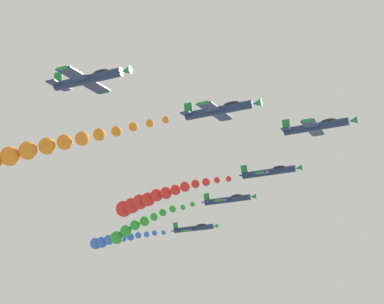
% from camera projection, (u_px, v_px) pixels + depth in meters
% --- Properties ---
extents(airplane_lead, '(9.43, 10.35, 3.00)m').
position_uv_depth(airplane_lead, '(317.00, 126.00, 78.54)').
color(airplane_lead, navy).
extents(airplane_left_inner, '(9.14, 10.35, 3.53)m').
position_uv_depth(airplane_left_inner, '(270.00, 172.00, 93.36)').
color(airplane_left_inner, navy).
extents(smoke_trail_left_inner, '(7.21, 24.88, 3.44)m').
position_uv_depth(smoke_trail_left_inner, '(147.00, 200.00, 104.26)').
color(smoke_trail_left_inner, red).
extents(airplane_right_inner, '(9.40, 10.35, 3.07)m').
position_uv_depth(airplane_right_inner, '(220.00, 110.00, 72.14)').
color(airplane_right_inner, navy).
extents(airplane_left_outer, '(9.26, 10.35, 3.35)m').
position_uv_depth(airplane_left_outer, '(229.00, 200.00, 106.25)').
color(airplane_left_outer, navy).
extents(smoke_trail_left_outer, '(2.80, 18.59, 6.52)m').
position_uv_depth(smoke_trail_left_outer, '(135.00, 227.00, 112.26)').
color(smoke_trail_left_outer, green).
extents(airplane_right_outer, '(9.46, 10.35, 2.93)m').
position_uv_depth(airplane_right_outer, '(89.00, 79.00, 66.51)').
color(airplane_right_outer, navy).
extents(airplane_trailing, '(9.08, 10.35, 3.69)m').
position_uv_depth(airplane_trailing, '(194.00, 228.00, 121.07)').
color(airplane_trailing, navy).
extents(smoke_trail_trailing, '(5.61, 21.16, 2.78)m').
position_uv_depth(smoke_trail_trailing, '(111.00, 240.00, 130.50)').
color(smoke_trail_trailing, blue).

